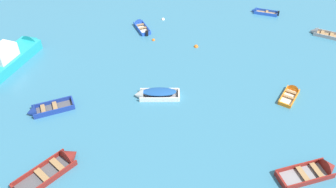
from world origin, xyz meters
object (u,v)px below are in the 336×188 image
at_px(mooring_buoy_near_foreground, 163,20).
at_px(mooring_buoy_central, 196,47).
at_px(motor_launch_turquoise_far_right, 14,54).
at_px(rowboat_maroon_back_row_center, 60,164).
at_px(rowboat_blue_near_left, 260,12).
at_px(rowboat_deep_blue_far_back, 42,110).
at_px(rowboat_maroon_midfield_right, 320,170).
at_px(rowboat_orange_back_row_right, 292,92).
at_px(rowboat_white_near_right, 152,94).
at_px(rowboat_blue_distant_center, 140,25).
at_px(mooring_buoy_far_field, 153,40).
at_px(rowboat_grey_cluster_inner, 320,33).

distance_m(mooring_buoy_near_foreground, mooring_buoy_central, 6.24).
xyz_separation_m(motor_launch_turquoise_far_right, rowboat_maroon_back_row_center, (4.77, -12.77, -0.48)).
bearing_deg(rowboat_blue_near_left, rowboat_deep_blue_far_back, -149.75).
height_order(rowboat_maroon_midfield_right, mooring_buoy_near_foreground, rowboat_maroon_midfield_right).
distance_m(rowboat_blue_near_left, mooring_buoy_central, 10.09).
relative_size(rowboat_maroon_back_row_center, rowboat_blue_near_left, 1.50).
bearing_deg(mooring_buoy_central, rowboat_maroon_midfield_right, -73.87).
height_order(rowboat_orange_back_row_right, rowboat_white_near_right, rowboat_white_near_right).
bearing_deg(rowboat_blue_distant_center, rowboat_deep_blue_far_back, -125.97).
relative_size(rowboat_blue_distant_center, rowboat_white_near_right, 0.86).
height_order(rowboat_blue_near_left, mooring_buoy_far_field, rowboat_blue_near_left).
distance_m(rowboat_blue_distant_center, mooring_buoy_central, 6.77).
relative_size(rowboat_blue_distant_center, mooring_buoy_central, 7.57).
xyz_separation_m(rowboat_blue_near_left, mooring_buoy_near_foreground, (-10.68, 0.17, -0.15)).
relative_size(rowboat_maroon_back_row_center, mooring_buoy_near_foreground, 11.59).
xyz_separation_m(rowboat_orange_back_row_right, rowboat_blue_near_left, (2.30, 13.52, 0.01)).
bearing_deg(mooring_buoy_central, rowboat_deep_blue_far_back, -152.18).
xyz_separation_m(rowboat_blue_distant_center, rowboat_orange_back_row_right, (10.94, -12.59, -0.03)).
distance_m(rowboat_blue_distant_center, rowboat_grey_cluster_inner, 18.11).
bearing_deg(rowboat_blue_near_left, rowboat_maroon_back_row_center, -137.98).
height_order(rowboat_white_near_right, mooring_buoy_far_field, rowboat_white_near_right).
relative_size(motor_launch_turquoise_far_right, rowboat_white_near_right, 1.87).
distance_m(rowboat_maroon_midfield_right, rowboat_grey_cluster_inner, 17.83).
distance_m(rowboat_maroon_back_row_center, mooring_buoy_near_foreground, 20.53).
bearing_deg(rowboat_orange_back_row_right, rowboat_grey_cluster_inner, 51.00).
distance_m(rowboat_deep_blue_far_back, mooring_buoy_central, 15.18).
relative_size(rowboat_blue_near_left, mooring_buoy_near_foreground, 7.74).
distance_m(rowboat_deep_blue_far_back, rowboat_grey_cluster_inner, 27.13).
xyz_separation_m(rowboat_grey_cluster_inner, rowboat_blue_near_left, (-4.31, 5.34, -0.00)).
distance_m(rowboat_orange_back_row_right, rowboat_white_near_right, 11.14).
distance_m(rowboat_blue_near_left, mooring_buoy_far_field, 12.79).
height_order(rowboat_deep_blue_far_back, mooring_buoy_central, rowboat_deep_blue_far_back).
relative_size(rowboat_maroon_midfield_right, mooring_buoy_central, 9.82).
bearing_deg(rowboat_deep_blue_far_back, rowboat_grey_cluster_inner, 15.75).
xyz_separation_m(motor_launch_turquoise_far_right, mooring_buoy_central, (16.47, -0.31, -0.68)).
height_order(rowboat_blue_distant_center, mooring_buoy_far_field, rowboat_blue_distant_center).
bearing_deg(rowboat_grey_cluster_inner, rowboat_white_near_right, -158.66).
bearing_deg(rowboat_white_near_right, rowboat_deep_blue_far_back, -176.91).
relative_size(rowboat_deep_blue_far_back, rowboat_white_near_right, 0.98).
height_order(rowboat_maroon_midfield_right, rowboat_orange_back_row_right, rowboat_maroon_midfield_right).
height_order(rowboat_maroon_midfield_right, rowboat_blue_near_left, rowboat_maroon_midfield_right).
height_order(rowboat_maroon_midfield_right, rowboat_maroon_back_row_center, rowboat_maroon_back_row_center).
xyz_separation_m(rowboat_maroon_back_row_center, mooring_buoy_near_foreground, (9.39, 18.25, -0.20)).
bearing_deg(rowboat_blue_distant_center, rowboat_blue_near_left, 4.02).
relative_size(rowboat_maroon_midfield_right, rowboat_grey_cluster_inner, 1.22).
distance_m(rowboat_blue_distant_center, rowboat_maroon_back_row_center, 18.46).
bearing_deg(rowboat_maroon_back_row_center, motor_launch_turquoise_far_right, 110.49).
xyz_separation_m(rowboat_blue_distant_center, mooring_buoy_central, (4.87, -4.70, -0.16)).
distance_m(rowboat_maroon_midfield_right, mooring_buoy_near_foreground, 22.41).
relative_size(rowboat_blue_near_left, mooring_buoy_central, 6.89).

